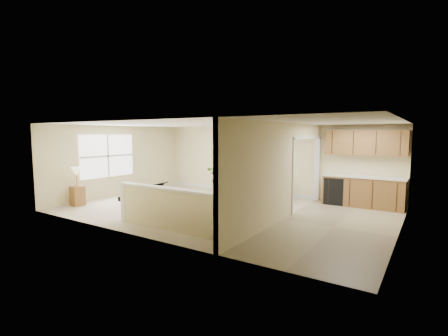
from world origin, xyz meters
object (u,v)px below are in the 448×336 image
Objects in this scene: piano_bench at (163,198)px; loveseat at (266,190)px; lamp_stand at (77,189)px; palm_plant at (223,178)px; accent_table at (245,182)px; small_plant at (284,194)px; piano at (148,183)px.

loveseat is at bearing 54.37° from piano_bench.
piano_bench is 0.51× the size of loveseat.
loveseat is at bearing 43.86° from lamp_stand.
accent_table is at bearing 37.69° from palm_plant.
accent_table is 1.90m from small_plant.
palm_plant reaches higher than loveseat.
piano reaches higher than small_plant.
palm_plant is at bearing 50.02° from piano.
piano_bench is (1.21, -0.53, -0.28)m from piano.
lamp_stand is at bearing -124.79° from piano.
piano_bench is 0.65× the size of palm_plant.
palm_plant is 4.91m from lamp_stand.
accent_table is (2.24, 2.69, -0.12)m from piano.
piano_bench is at bearing -145.78° from loveseat.
lamp_stand is (-1.12, -1.87, -0.04)m from piano.
lamp_stand is (-3.37, -4.56, 0.08)m from accent_table.
piano reaches higher than palm_plant.
piano reaches higher than lamp_stand.
piano reaches higher than accent_table.
piano is 1.40× the size of palm_plant.
lamp_stand is at bearing -123.92° from palm_plant.
palm_plant is at bearing 177.57° from small_plant.
loveseat is at bearing 5.34° from palm_plant.
lamp_stand reaches higher than loveseat.
piano_bench is at bearing -27.35° from piano.
piano_bench is at bearing -107.82° from accent_table.
accent_table is (-1.04, 0.33, 0.14)m from loveseat.
palm_plant is (0.41, 2.73, 0.34)m from piano_bench.
piano is 2.18m from lamp_stand.
accent_table is at bearing 142.31° from loveseat.
piano is 4.05m from loveseat.
piano is 1.46× the size of lamp_stand.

